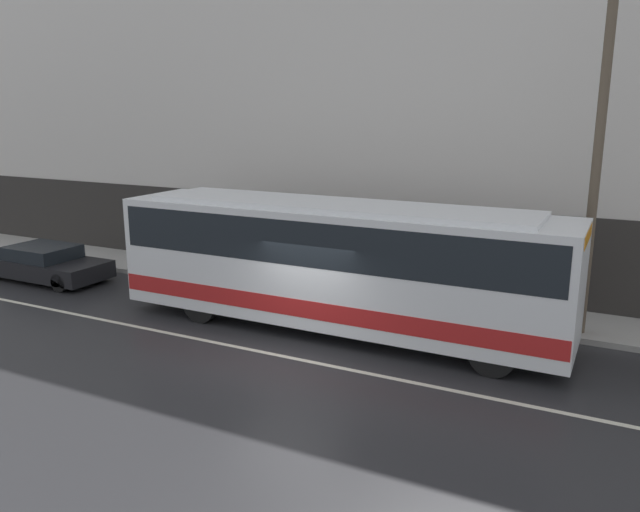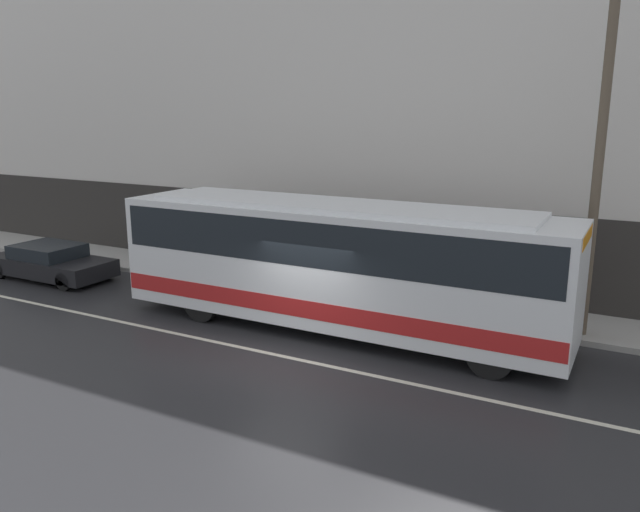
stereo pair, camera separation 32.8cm
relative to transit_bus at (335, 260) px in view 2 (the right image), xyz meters
The scene contains 8 objects.
ground_plane 2.92m from the transit_bus, 93.70° to the right, with size 60.00×60.00×0.00m, color #262628.
sidewalk 3.48m from the transit_bus, 92.77° to the left, with size 60.00×2.36×0.15m.
building_facade 6.49m from the transit_bus, 91.91° to the left, with size 60.00×0.35×13.95m.
lane_stripe 2.92m from the transit_bus, 93.70° to the right, with size 54.00×0.14×0.01m.
transit_bus is the anchor object (origin of this frame).
sedan_dark_behind 10.97m from the transit_bus, behind, with size 4.50×1.87×1.17m.
utility_pole_near 6.72m from the transit_bus, 21.38° to the left, with size 0.23×0.23×8.48m.
pedestrian_waiting 3.38m from the transit_bus, 61.66° to the left, with size 0.36×0.36×1.53m.
Camera 2 is at (7.11, -11.69, 5.68)m, focal length 35.00 mm.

